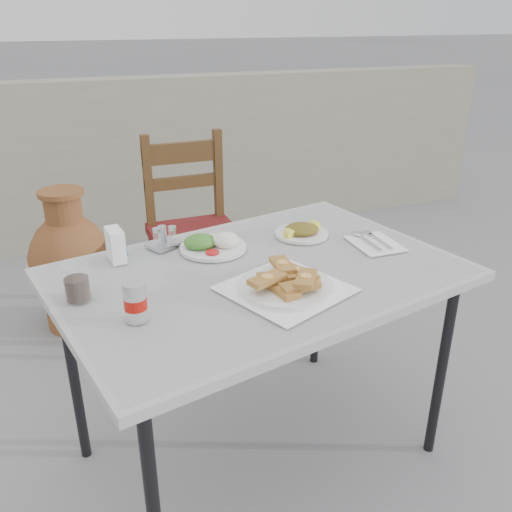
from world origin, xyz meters
name	(u,v)px	position (x,y,z in m)	size (l,w,h in m)	color
ground	(244,447)	(0.00, 0.00, 0.00)	(80.00, 80.00, 0.00)	slate
cafe_table	(259,284)	(0.05, -0.04, 0.76)	(1.51, 1.18, 0.82)	black
pide_plate	(285,280)	(0.07, -0.21, 0.85)	(0.45, 0.45, 0.07)	white
salad_rice_plate	(212,244)	(-0.05, 0.18, 0.84)	(0.25, 0.25, 0.06)	white
salad_chopped_plate	(302,231)	(0.32, 0.19, 0.83)	(0.21, 0.21, 0.04)	white
soda_can	(135,301)	(-0.40, -0.23, 0.87)	(0.07, 0.07, 0.12)	silver
cola_glass	(77,284)	(-0.54, -0.05, 0.87)	(0.08, 0.08, 0.12)	white
napkin_holder	(116,245)	(-0.40, 0.20, 0.87)	(0.07, 0.10, 0.12)	white
condiment_caddy	(164,239)	(-0.21, 0.27, 0.84)	(0.14, 0.13, 0.08)	silver
cutlery_napkin	(372,241)	(0.53, 0.03, 0.82)	(0.17, 0.23, 0.02)	white
chair	(194,230)	(0.10, 1.09, 0.54)	(0.47, 0.47, 1.04)	#3B2510
terracotta_urn	(72,264)	(-0.55, 1.26, 0.37)	(0.45, 0.45, 0.79)	brown
back_wall	(133,161)	(0.00, 2.50, 0.60)	(6.00, 0.25, 1.20)	gray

